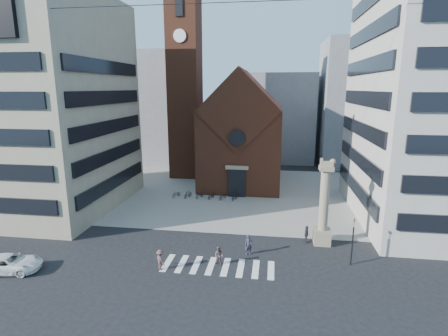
{
  "coord_description": "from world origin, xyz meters",
  "views": [
    {
      "loc": [
        5.01,
        -30.25,
        15.15
      ],
      "look_at": [
        -0.54,
        8.0,
        6.24
      ],
      "focal_mm": 28.0,
      "sensor_mm": 36.0,
      "label": 1
    }
  ],
  "objects": [
    {
      "name": "pedestrian_2",
      "position": [
        8.5,
        3.0,
        0.89
      ],
      "size": [
        0.5,
        1.07,
        1.77
      ],
      "primitive_type": "imported",
      "rotation": [
        0.0,
        0.0,
        1.5
      ],
      "color": "#27272F",
      "rests_on": "ground"
    },
    {
      "name": "church",
      "position": [
        0.0,
        25.04,
        7.98
      ],
      "size": [
        12.0,
        16.65,
        18.0
      ],
      "color": "brown",
      "rests_on": "ground"
    },
    {
      "name": "bg_block_mid",
      "position": [
        6.0,
        45.0,
        9.0
      ],
      "size": [
        14.0,
        12.0,
        18.0
      ],
      "primitive_type": "cube",
      "color": "gray",
      "rests_on": "ground"
    },
    {
      "name": "scooter_3",
      "position": [
        -3.41,
        15.42,
        0.56
      ],
      "size": [
        1.12,
        1.75,
        1.02
      ],
      "primitive_type": "imported",
      "rotation": [
        0.0,
        0.0,
        -0.41
      ],
      "color": "black",
      "rests_on": "piazza"
    },
    {
      "name": "building_left",
      "position": [
        -24.0,
        10.0,
        13.0
      ],
      "size": [
        18.0,
        20.0,
        26.0
      ],
      "primitive_type": "cube",
      "color": "gray",
      "rests_on": "ground"
    },
    {
      "name": "scooter_4",
      "position": [
        -1.75,
        15.42,
        0.51
      ],
      "size": [
        1.26,
        1.85,
        0.92
      ],
      "primitive_type": "imported",
      "rotation": [
        0.0,
        0.0,
        -0.41
      ],
      "color": "black",
      "rests_on": "piazza"
    },
    {
      "name": "pedestrian_0",
      "position": [
        2.97,
        -0.34,
        0.96
      ],
      "size": [
        0.81,
        0.66,
        1.93
      ],
      "primitive_type": "imported",
      "rotation": [
        0.0,
        0.0,
        0.32
      ],
      "color": "#312C3E",
      "rests_on": "ground"
    },
    {
      "name": "zebra_crossing",
      "position": [
        0.55,
        -3.0,
        0.01
      ],
      "size": [
        10.2,
        3.2,
        0.01
      ],
      "primitive_type": null,
      "color": "white",
      "rests_on": "ground"
    },
    {
      "name": "lion_column",
      "position": [
        10.01,
        3.0,
        3.46
      ],
      "size": [
        1.63,
        1.6,
        8.68
      ],
      "color": "gray",
      "rests_on": "ground"
    },
    {
      "name": "scooter_5",
      "position": [
        -0.09,
        15.42,
        0.56
      ],
      "size": [
        1.12,
        1.75,
        1.02
      ],
      "primitive_type": "imported",
      "rotation": [
        0.0,
        0.0,
        -0.41
      ],
      "color": "black",
      "rests_on": "piazza"
    },
    {
      "name": "campanile",
      "position": [
        -10.0,
        28.0,
        15.74
      ],
      "size": [
        5.5,
        5.5,
        31.2
      ],
      "color": "brown",
      "rests_on": "ground"
    },
    {
      "name": "white_car",
      "position": [
        -16.74,
        -6.35,
        0.73
      ],
      "size": [
        5.55,
        3.26,
        1.45
      ],
      "primitive_type": "imported",
      "rotation": [
        0.0,
        0.0,
        1.74
      ],
      "color": "white",
      "rests_on": "ground"
    },
    {
      "name": "scooter_0",
      "position": [
        -8.4,
        15.42,
        0.51
      ],
      "size": [
        1.26,
        1.85,
        0.92
      ],
      "primitive_type": "imported",
      "rotation": [
        0.0,
        0.0,
        -0.41
      ],
      "color": "black",
      "rests_on": "piazza"
    },
    {
      "name": "scooter_2",
      "position": [
        -5.07,
        15.42,
        0.51
      ],
      "size": [
        1.26,
        1.85,
        0.92
      ],
      "primitive_type": "imported",
      "rotation": [
        0.0,
        0.0,
        -0.41
      ],
      "color": "black",
      "rests_on": "piazza"
    },
    {
      "name": "piazza",
      "position": [
        0.0,
        19.0,
        0.03
      ],
      "size": [
        46.0,
        30.0,
        0.05
      ],
      "primitive_type": "cube",
      "color": "gray",
      "rests_on": "ground"
    },
    {
      "name": "pedestrian_3",
      "position": [
        -4.23,
        -4.18,
        0.9
      ],
      "size": [
        1.29,
        1.28,
        1.79
      ],
      "primitive_type": "imported",
      "rotation": [
        0.0,
        0.0,
        2.37
      ],
      "color": "#513836",
      "rests_on": "ground"
    },
    {
      "name": "ground",
      "position": [
        0.0,
        0.0,
        0.0
      ],
      "size": [
        120.0,
        120.0,
        0.0
      ],
      "primitive_type": "plane",
      "color": "black",
      "rests_on": "ground"
    },
    {
      "name": "pedestrian_1",
      "position": [
        0.56,
        -2.7,
        0.84
      ],
      "size": [
        1.01,
        0.91,
        1.69
      ],
      "primitive_type": "imported",
      "rotation": [
        0.0,
        0.0,
        -0.4
      ],
      "color": "brown",
      "rests_on": "ground"
    },
    {
      "name": "traffic_light",
      "position": [
        12.0,
        -1.0,
        2.29
      ],
      "size": [
        0.13,
        0.16,
        4.3
      ],
      "color": "black",
      "rests_on": "ground"
    },
    {
      "name": "scooter_1",
      "position": [
        -6.74,
        15.42,
        0.56
      ],
      "size": [
        1.12,
        1.75,
        1.02
      ],
      "primitive_type": "imported",
      "rotation": [
        0.0,
        0.0,
        -0.41
      ],
      "color": "black",
      "rests_on": "piazza"
    },
    {
      "name": "bg_block_right",
      "position": [
        22.0,
        42.0,
        12.0
      ],
      "size": [
        16.0,
        14.0,
        24.0
      ],
      "primitive_type": "cube",
      "color": "gray",
      "rests_on": "ground"
    },
    {
      "name": "bg_block_left",
      "position": [
        -20.0,
        40.0,
        11.0
      ],
      "size": [
        16.0,
        14.0,
        22.0
      ],
      "primitive_type": "cube",
      "color": "gray",
      "rests_on": "ground"
    }
  ]
}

